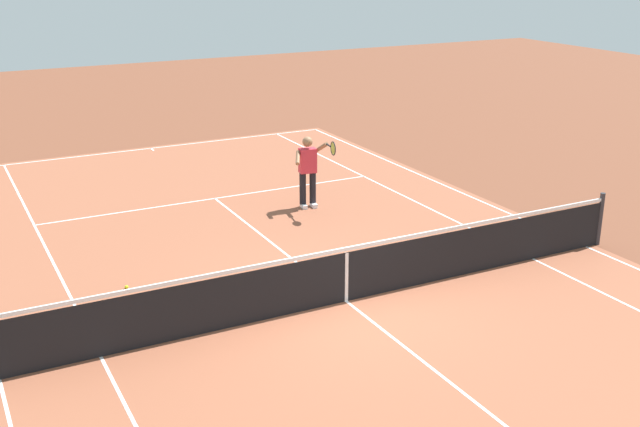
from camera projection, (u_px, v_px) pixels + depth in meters
ground_plane at (346, 301)px, 13.18m from camera, size 60.00×60.00×0.00m
court_slab at (346, 301)px, 13.18m from camera, size 24.20×11.40×0.00m
court_line_markings at (346, 301)px, 13.17m from camera, size 23.85×11.05×0.01m
tennis_net at (346, 274)px, 13.02m from camera, size 0.10×11.70×1.08m
tennis_player_near at (309, 168)px, 17.65m from camera, size 1.13×0.77×1.70m
tennis_ball at (126, 287)px, 13.64m from camera, size 0.07×0.07×0.07m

